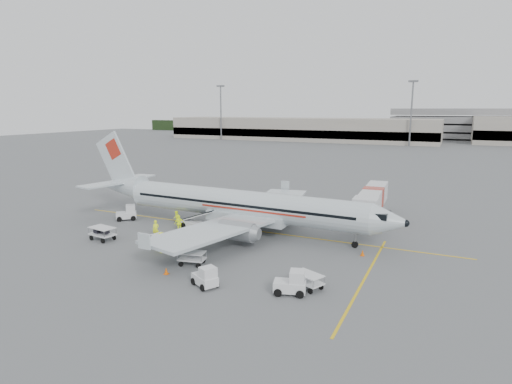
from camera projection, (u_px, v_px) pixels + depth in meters
ground at (248, 230)px, 45.96m from camera, size 360.00×360.00×0.00m
stripe_lead at (248, 230)px, 45.96m from camera, size 44.00×0.20×0.01m
stripe_cross at (366, 277)px, 33.05m from camera, size 0.20×20.00×0.01m
terminal_west at (298, 129)px, 177.36m from camera, size 110.00×22.00×9.00m
parking_garage at (471, 123)px, 176.71m from camera, size 62.00×24.00×14.00m
treeline at (411, 130)px, 201.16m from camera, size 300.00×3.00×6.00m
mast_west at (221, 113)px, 177.83m from camera, size 3.20×1.20×22.00m
mast_center at (411, 114)px, 146.82m from camera, size 3.20×1.20×22.00m
aircraft at (241, 185)px, 44.57m from camera, size 37.17×29.71×9.93m
jet_bridge at (373, 205)px, 49.04m from camera, size 3.51×15.14×3.94m
belt_loader at (198, 216)px, 46.00m from camera, size 5.50×2.91×2.83m
tug_fore at (290, 282)px, 29.95m from camera, size 2.50×1.82×1.73m
tug_mid at (205, 276)px, 31.25m from camera, size 2.38×2.04×1.60m
tug_aft at (126, 213)px, 49.95m from camera, size 2.58×2.48×1.76m
cart_loaded_a at (102, 234)px, 42.27m from camera, size 2.76×1.88×1.33m
cart_loaded_b at (163, 241)px, 40.21m from camera, size 2.47×1.84×1.15m
cart_empty_a at (192, 258)px, 35.55m from camera, size 2.40×1.72×1.14m
cart_empty_b at (308, 281)px, 30.89m from camera, size 2.53×2.09×1.14m
cone_nose at (363, 253)px, 37.81m from camera, size 0.35×0.35×0.57m
cone_port at (293, 207)px, 55.44m from camera, size 0.33×0.33×0.54m
cone_stbd at (166, 271)px, 33.61m from camera, size 0.34×0.34×0.56m
crew_a at (156, 229)px, 42.96m from camera, size 0.77×0.63×1.82m
crew_b at (176, 218)px, 47.88m from camera, size 0.95×0.98×1.59m
crew_c at (162, 242)px, 38.55m from camera, size 1.23×1.41×1.89m
crew_d at (179, 223)px, 45.21m from camera, size 1.05×1.03×1.77m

